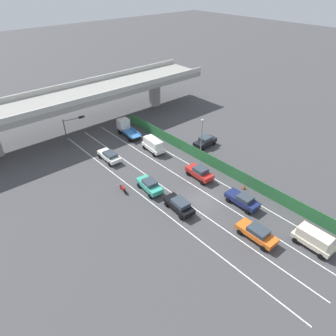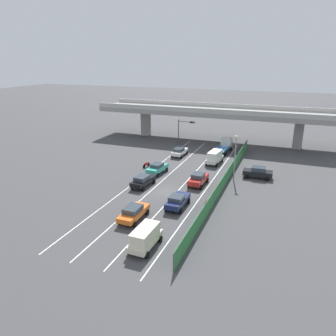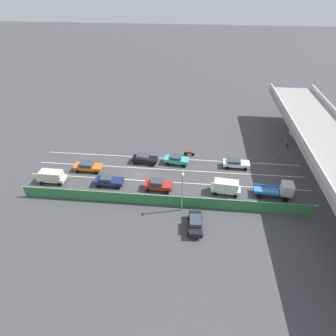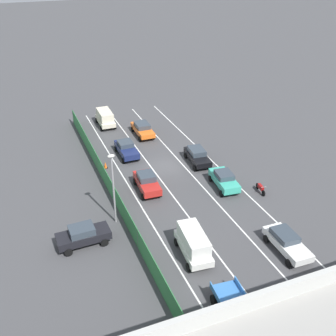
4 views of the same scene
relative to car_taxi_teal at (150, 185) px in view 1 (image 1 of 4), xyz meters
The scene contains 21 objects.
ground_plane 7.25m from the car_taxi_teal, 59.73° to the right, with size 300.00×300.00×0.00m, color #424244.
lane_line_left_edge 2.17m from the car_taxi_teal, 139.84° to the right, with size 0.14×45.89×0.01m, color silver.
lane_line_mid_left 2.47m from the car_taxi_teal, 33.52° to the right, with size 0.14×45.89×0.01m, color silver.
lane_line_mid_right 5.56m from the car_taxi_teal, 13.38° to the right, with size 0.14×45.89×0.01m, color silver.
lane_line_right_edge 8.90m from the car_taxi_teal, ahead, with size 0.14×45.89×0.01m, color silver.
elevated_overpass 24.49m from the car_taxi_teal, 81.29° to the left, with size 51.57×9.19×7.57m.
green_fence 10.94m from the car_taxi_teal, ahead, with size 0.10×41.99×1.88m.
car_taxi_teal is the anchor object (origin of this frame).
car_sedan_white 10.29m from the car_taxi_teal, 89.61° to the left, with size 2.06×4.58×1.52m.
car_van_cream 20.88m from the car_taxi_teal, 70.17° to the right, with size 2.12×4.38×2.08m.
car_taxi_orange 15.34m from the car_taxi_teal, 76.91° to the right, with size 2.10×4.72×1.59m.
car_sedan_black 5.69m from the car_taxi_teal, 87.59° to the right, with size 2.28×4.59×1.63m.
car_van_white 10.77m from the car_taxi_teal, 48.45° to the left, with size 2.36×4.60×2.22m.
car_sedan_red 7.67m from the car_taxi_teal, 18.05° to the right, with size 2.18×4.44×1.76m.
car_sedan_navy 12.44m from the car_taxi_teal, 55.79° to the right, with size 2.04×4.51×1.62m.
flatbed_truck_blue 17.71m from the car_taxi_teal, 65.73° to the left, with size 2.57×5.63×2.64m.
motorcycle 3.65m from the car_taxi_teal, 143.04° to the left, with size 0.60×1.94×0.93m.
parked_sedan_dark 15.23m from the car_taxi_teal, 13.50° to the left, with size 4.33×2.09×1.75m.
traffic_light 18.53m from the car_taxi_teal, 95.38° to the left, with size 3.63×0.78×5.16m.
street_lamp 12.10m from the car_taxi_teal, ahead, with size 0.60×0.36×6.65m.
traffic_cone 13.00m from the car_taxi_teal, 39.64° to the right, with size 0.47×0.47×0.74m.
Camera 1 is at (-24.00, -20.95, 25.78)m, focal length 33.08 mm.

